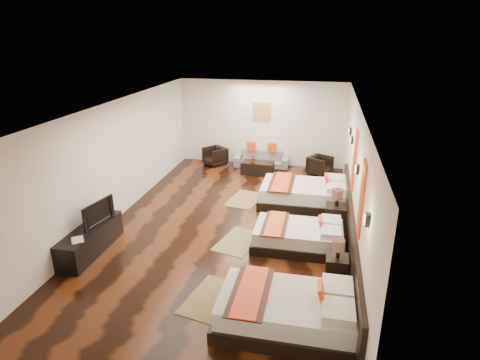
% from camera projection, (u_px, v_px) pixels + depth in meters
% --- Properties ---
extents(floor, '(5.50, 9.50, 0.01)m').
position_uv_depth(floor, '(229.00, 225.00, 9.55)').
color(floor, black).
rests_on(floor, ground).
extents(ceiling, '(5.50, 9.50, 0.01)m').
position_uv_depth(ceiling, '(228.00, 106.00, 8.57)').
color(ceiling, white).
rests_on(ceiling, floor).
extents(back_wall, '(5.50, 0.01, 2.80)m').
position_uv_depth(back_wall, '(262.00, 123.00, 13.41)').
color(back_wall, silver).
rests_on(back_wall, floor).
extents(left_wall, '(0.01, 9.50, 2.80)m').
position_uv_depth(left_wall, '(116.00, 161.00, 9.59)').
color(left_wall, silver).
rests_on(left_wall, floor).
extents(right_wall, '(0.01, 9.50, 2.80)m').
position_uv_depth(right_wall, '(355.00, 177.00, 8.53)').
color(right_wall, silver).
rests_on(right_wall, floor).
extents(headboard_panel, '(0.08, 6.60, 0.90)m').
position_uv_depth(headboard_panel, '(350.00, 235.00, 8.14)').
color(headboard_panel, black).
rests_on(headboard_panel, floor).
extents(bed_near, '(2.16, 1.36, 0.82)m').
position_uv_depth(bed_near, '(288.00, 311.00, 6.21)').
color(bed_near, black).
rests_on(bed_near, floor).
extents(bed_mid, '(1.90, 1.19, 0.72)m').
position_uv_depth(bed_mid, '(299.00, 236.00, 8.51)').
color(bed_mid, black).
rests_on(bed_mid, floor).
extents(bed_far, '(2.32, 1.46, 0.88)m').
position_uv_depth(bed_far, '(306.00, 194.00, 10.53)').
color(bed_far, black).
rests_on(bed_far, floor).
extents(nightstand_a, '(0.41, 0.41, 0.81)m').
position_uv_depth(nightstand_a, '(337.00, 265.00, 7.40)').
color(nightstand_a, black).
rests_on(nightstand_a, floor).
extents(nightstand_b, '(0.47, 0.47, 0.92)m').
position_uv_depth(nightstand_b, '(336.00, 213.00, 9.38)').
color(nightstand_b, black).
rests_on(nightstand_b, floor).
extents(jute_mat_near, '(0.98, 1.33, 0.01)m').
position_uv_depth(jute_mat_near, '(211.00, 298.00, 6.94)').
color(jute_mat_near, olive).
rests_on(jute_mat_near, floor).
extents(jute_mat_mid, '(1.03, 1.35, 0.01)m').
position_uv_depth(jute_mat_mid, '(239.00, 241.00, 8.79)').
color(jute_mat_mid, olive).
rests_on(jute_mat_mid, floor).
extents(jute_mat_far, '(0.95, 1.32, 0.01)m').
position_uv_depth(jute_mat_far, '(245.00, 199.00, 10.97)').
color(jute_mat_far, olive).
rests_on(jute_mat_far, floor).
extents(tv_console, '(0.50, 1.80, 0.55)m').
position_uv_depth(tv_console, '(91.00, 240.00, 8.31)').
color(tv_console, black).
rests_on(tv_console, floor).
extents(tv, '(0.28, 0.89, 0.51)m').
position_uv_depth(tv, '(95.00, 212.00, 8.32)').
color(tv, black).
rests_on(tv, tv_console).
extents(book, '(0.35, 0.36, 0.03)m').
position_uv_depth(book, '(71.00, 241.00, 7.66)').
color(book, black).
rests_on(book, tv_console).
extents(figurine, '(0.38, 0.38, 0.33)m').
position_uv_depth(figurine, '(105.00, 206.00, 8.79)').
color(figurine, brown).
rests_on(figurine, tv_console).
extents(sofa, '(1.83, 0.81, 0.52)m').
position_uv_depth(sofa, '(261.00, 159.00, 13.52)').
color(sofa, slate).
rests_on(sofa, floor).
extents(armchair_left, '(0.93, 0.93, 0.61)m').
position_uv_depth(armchair_left, '(215.00, 156.00, 13.69)').
color(armchair_left, black).
rests_on(armchair_left, floor).
extents(armchair_right, '(0.89, 0.88, 0.60)m').
position_uv_depth(armchair_right, '(320.00, 165.00, 12.76)').
color(armchair_right, black).
rests_on(armchair_right, floor).
extents(coffee_table, '(1.03, 0.57, 0.40)m').
position_uv_depth(coffee_table, '(258.00, 168.00, 12.84)').
color(coffee_table, black).
rests_on(coffee_table, floor).
extents(table_plant, '(0.25, 0.22, 0.26)m').
position_uv_depth(table_plant, '(254.00, 158.00, 12.68)').
color(table_plant, '#2C6421').
rests_on(table_plant, coffee_table).
extents(orange_panel_a, '(0.04, 0.40, 1.30)m').
position_uv_depth(orange_panel_a, '(362.00, 199.00, 6.69)').
color(orange_panel_a, '#D86014').
rests_on(orange_panel_a, right_wall).
extents(orange_panel_b, '(0.04, 0.40, 1.30)m').
position_uv_depth(orange_panel_b, '(355.00, 160.00, 8.70)').
color(orange_panel_b, '#D86014').
rests_on(orange_panel_b, right_wall).
extents(sconce_near, '(0.07, 0.12, 0.18)m').
position_uv_depth(sconce_near, '(367.00, 220.00, 5.63)').
color(sconce_near, black).
rests_on(sconce_near, right_wall).
extents(sconce_mid, '(0.07, 0.12, 0.18)m').
position_uv_depth(sconce_mid, '(357.00, 169.00, 7.65)').
color(sconce_mid, black).
rests_on(sconce_mid, right_wall).
extents(sconce_far, '(0.07, 0.12, 0.18)m').
position_uv_depth(sconce_far, '(352.00, 140.00, 9.66)').
color(sconce_far, black).
rests_on(sconce_far, right_wall).
extents(sconce_lounge, '(0.07, 0.12, 0.18)m').
position_uv_depth(sconce_lounge, '(350.00, 131.00, 10.49)').
color(sconce_lounge, black).
rests_on(sconce_lounge, right_wall).
extents(gold_artwork, '(0.60, 0.04, 0.60)m').
position_uv_depth(gold_artwork, '(262.00, 112.00, 13.25)').
color(gold_artwork, '#AD873F').
rests_on(gold_artwork, back_wall).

